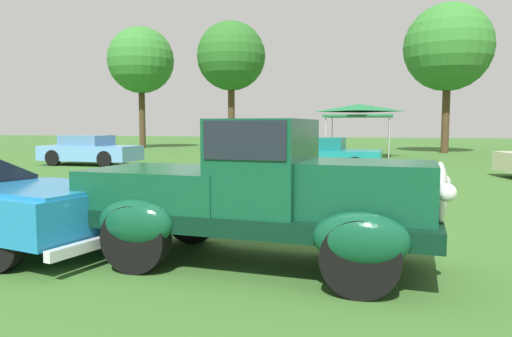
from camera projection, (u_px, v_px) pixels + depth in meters
name	position (u px, v px, depth m)	size (l,w,h in m)	color
ground_plane	(264.00, 255.00, 6.05)	(120.00, 120.00, 0.00)	#386628
feature_pickup_truck	(259.00, 192.00, 5.56)	(4.25, 2.01, 1.70)	black
show_car_skyblue	(89.00, 150.00, 19.63)	(4.03, 1.78, 1.22)	#669EDB
show_car_teal	(322.00, 156.00, 16.20)	(3.92, 1.83, 1.22)	teal
canopy_tent_left_field	(359.00, 110.00, 24.34)	(3.34, 3.34, 2.71)	#B7B7BC
treeline_far_left	(141.00, 61.00, 33.88)	(4.66, 4.66, 8.56)	#47331E
treeline_mid_left	(231.00, 57.00, 30.90)	(4.43, 4.43, 8.31)	#47331E
treeline_center	(448.00, 48.00, 27.64)	(5.03, 5.03, 8.64)	#47331E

